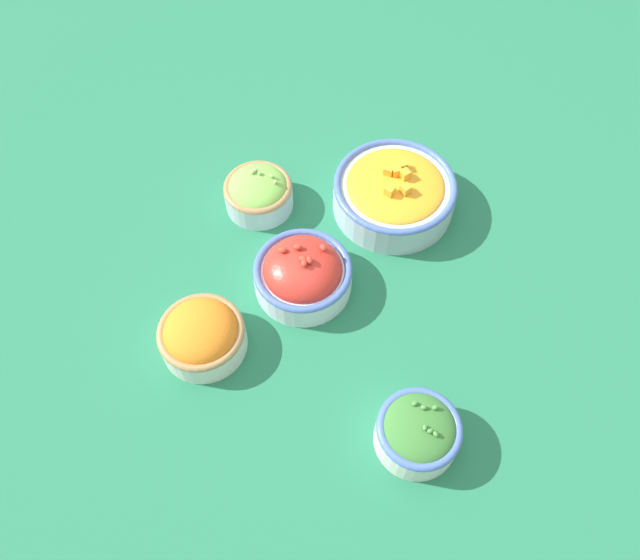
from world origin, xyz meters
name	(u,v)px	position (x,y,z in m)	size (l,w,h in m)	color
ground_plane	(320,290)	(0.00, 0.00, 0.00)	(3.00, 3.00, 0.00)	#23704C
bowl_cherry_tomatoes	(303,273)	(0.01, 0.03, 0.03)	(0.15, 0.15, 0.09)	silver
bowl_broccoli	(418,432)	(-0.21, -0.16, 0.03)	(0.11, 0.11, 0.07)	silver
bowl_carrots	(202,335)	(-0.12, 0.15, 0.03)	(0.12, 0.12, 0.07)	silver
bowl_lettuce	(258,192)	(0.15, 0.13, 0.03)	(0.11, 0.11, 0.07)	#B2C1CC
bowl_squash	(394,192)	(0.18, -0.09, 0.04)	(0.20, 0.20, 0.08)	#B2C1CC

